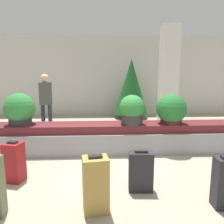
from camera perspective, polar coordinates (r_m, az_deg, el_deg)
The scene contains 12 objects.
ground_plane at distance 3.75m, azimuth 1.04°, elevation -16.28°, with size 18.00×18.00×0.00m, color #9E937F.
back_wall at distance 9.09m, azimuth -1.57°, elevation 9.45°, with size 18.00×0.06×3.20m.
carousel at distance 4.78m, azimuth 0.00°, elevation -6.77°, with size 6.23×0.75×0.61m.
pillar at distance 7.43m, azimuth 14.55°, elevation 9.08°, with size 0.53×0.53×3.20m.
suitcase_1 at distance 3.78m, azimuth -24.19°, elevation -11.84°, with size 0.32×0.30×0.64m.
suitcase_2 at distance 3.23m, azimuth 7.52°, elevation -15.18°, with size 0.35×0.19×0.60m.
suitcase_5 at distance 2.77m, azimuth -4.30°, elevation -18.34°, with size 0.34×0.29×0.71m.
potted_plant_0 at distance 4.80m, azimuth 15.24°, elevation 0.52°, with size 0.64×0.64×0.64m.
potted_plant_1 at distance 4.95m, azimuth -22.97°, elevation 0.56°, with size 0.63×0.63×0.66m.
potted_plant_2 at distance 4.59m, azimuth 5.24°, elevation 0.50°, with size 0.53×0.53×0.62m.
traveler_0 at distance 6.52m, azimuth -16.93°, elevation 3.55°, with size 0.33×0.37×1.66m.
decorated_tree at distance 8.26m, azimuth 5.03°, elevation 6.62°, with size 1.25×1.25×2.23m.
Camera 1 is at (-0.25, -3.36, 1.65)m, focal length 35.00 mm.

